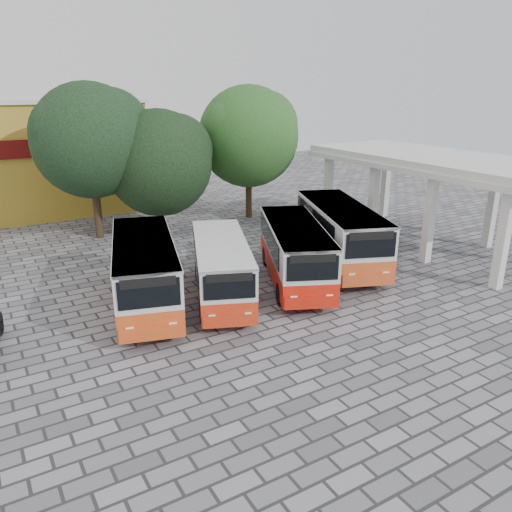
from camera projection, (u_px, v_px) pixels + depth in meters
ground at (333, 304)px, 22.19m from camera, size 90.00×90.00×0.00m
terminal_shelter at (436, 163)px, 28.88m from camera, size 6.80×15.80×5.40m
bus_far_left at (145, 268)px, 21.53m from camera, size 4.66×8.73×2.97m
bus_centre_left at (222, 265)px, 22.36m from camera, size 4.85×7.95×2.68m
bus_centre_right at (295, 249)px, 24.12m from camera, size 5.53×8.62×2.89m
bus_far_right at (340, 231)px, 26.65m from camera, size 5.71×9.41×3.17m
tree_left at (91, 137)px, 29.81m from camera, size 7.22×6.88×9.49m
tree_middle at (160, 159)px, 31.29m from camera, size 7.00×6.67×7.90m
tree_right at (249, 133)px, 34.91m from camera, size 7.39×7.04×9.29m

